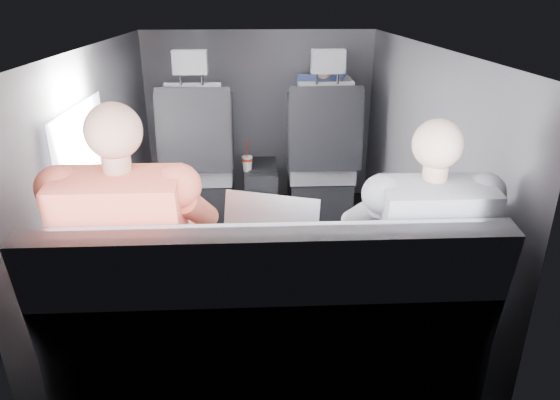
{
  "coord_description": "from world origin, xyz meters",
  "views": [
    {
      "loc": [
        -0.03,
        -2.69,
        1.6
      ],
      "look_at": [
        0.1,
        -0.05,
        0.51
      ],
      "focal_mm": 32.0,
      "sensor_mm": 36.0,
      "label": 1
    }
  ],
  "objects_px": {
    "rear_bench": "(268,343)",
    "front_seat_right": "(321,167)",
    "passenger_rear_left": "(138,259)",
    "passenger_rear_right": "(414,258)",
    "passenger_front_right": "(321,114)",
    "laptop_silver": "(269,235)",
    "laptop_black": "(407,235)",
    "soda_cup": "(247,163)",
    "front_seat_left": "(200,169)",
    "center_console": "(261,191)",
    "laptop_white": "(161,238)"
  },
  "relations": [
    {
      "from": "rear_bench",
      "to": "front_seat_right",
      "type": "bearing_deg",
      "value": 76.69
    },
    {
      "from": "rear_bench",
      "to": "passenger_rear_left",
      "type": "relative_size",
      "value": 1.25
    },
    {
      "from": "front_seat_right",
      "to": "passenger_rear_left",
      "type": "xyz_separation_m",
      "value": [
        -0.95,
        -1.81,
        0.25
      ]
    },
    {
      "from": "passenger_rear_right",
      "to": "passenger_front_right",
      "type": "bearing_deg",
      "value": 93.06
    },
    {
      "from": "laptop_silver",
      "to": "laptop_black",
      "type": "relative_size",
      "value": 1.28
    },
    {
      "from": "passenger_front_right",
      "to": "soda_cup",
      "type": "bearing_deg",
      "value": -150.99
    },
    {
      "from": "laptop_silver",
      "to": "front_seat_left",
      "type": "bearing_deg",
      "value": 106.25
    },
    {
      "from": "center_console",
      "to": "passenger_rear_right",
      "type": "height_order",
      "value": "passenger_rear_right"
    },
    {
      "from": "laptop_silver",
      "to": "center_console",
      "type": "bearing_deg",
      "value": 90.56
    },
    {
      "from": "center_console",
      "to": "laptop_silver",
      "type": "xyz_separation_m",
      "value": [
        0.02,
        -1.64,
        0.44
      ]
    },
    {
      "from": "laptop_white",
      "to": "passenger_front_right",
      "type": "distance_m",
      "value": 2.07
    },
    {
      "from": "front_seat_left",
      "to": "passenger_rear_left",
      "type": "relative_size",
      "value": 0.99
    },
    {
      "from": "front_seat_left",
      "to": "laptop_black",
      "type": "xyz_separation_m",
      "value": [
        1.06,
        -1.61,
        0.23
      ]
    },
    {
      "from": "passenger_rear_right",
      "to": "front_seat_left",
      "type": "bearing_deg",
      "value": 119.84
    },
    {
      "from": "laptop_white",
      "to": "passenger_rear_right",
      "type": "bearing_deg",
      "value": -11.9
    },
    {
      "from": "rear_bench",
      "to": "laptop_white",
      "type": "relative_size",
      "value": 3.83
    },
    {
      "from": "laptop_black",
      "to": "rear_bench",
      "type": "bearing_deg",
      "value": -154.88
    },
    {
      "from": "center_console",
      "to": "passenger_front_right",
      "type": "distance_m",
      "value": 0.75
    },
    {
      "from": "laptop_black",
      "to": "soda_cup",
      "type": "bearing_deg",
      "value": 114.64
    },
    {
      "from": "center_console",
      "to": "laptop_black",
      "type": "height_order",
      "value": "laptop_black"
    },
    {
      "from": "center_console",
      "to": "passenger_front_right",
      "type": "xyz_separation_m",
      "value": [
        0.48,
        0.22,
        0.54
      ]
    },
    {
      "from": "front_seat_right",
      "to": "soda_cup",
      "type": "xyz_separation_m",
      "value": [
        -0.55,
        -0.06,
        0.06
      ]
    },
    {
      "from": "front_seat_right",
      "to": "center_console",
      "type": "bearing_deg",
      "value": 174.93
    },
    {
      "from": "laptop_black",
      "to": "passenger_rear_left",
      "type": "distance_m",
      "value": 1.13
    },
    {
      "from": "soda_cup",
      "to": "passenger_front_right",
      "type": "xyz_separation_m",
      "value": [
        0.58,
        0.32,
        0.28
      ]
    },
    {
      "from": "front_seat_right",
      "to": "rear_bench",
      "type": "relative_size",
      "value": 0.79
    },
    {
      "from": "soda_cup",
      "to": "laptop_silver",
      "type": "bearing_deg",
      "value": -85.69
    },
    {
      "from": "passenger_rear_left",
      "to": "laptop_white",
      "type": "bearing_deg",
      "value": 77.51
    },
    {
      "from": "front_seat_left",
      "to": "laptop_white",
      "type": "distance_m",
      "value": 1.6
    },
    {
      "from": "passenger_rear_left",
      "to": "center_console",
      "type": "bearing_deg",
      "value": 74.89
    },
    {
      "from": "laptop_silver",
      "to": "passenger_front_right",
      "type": "height_order",
      "value": "passenger_front_right"
    },
    {
      "from": "soda_cup",
      "to": "laptop_black",
      "type": "distance_m",
      "value": 1.72
    },
    {
      "from": "laptop_white",
      "to": "soda_cup",
      "type": "bearing_deg",
      "value": 77.07
    },
    {
      "from": "rear_bench",
      "to": "passenger_rear_right",
      "type": "relative_size",
      "value": 1.32
    },
    {
      "from": "laptop_white",
      "to": "laptop_silver",
      "type": "bearing_deg",
      "value": -1.45
    },
    {
      "from": "rear_bench",
      "to": "laptop_silver",
      "type": "xyz_separation_m",
      "value": [
        0.02,
        0.3,
        0.33
      ]
    },
    {
      "from": "center_console",
      "to": "laptop_silver",
      "type": "bearing_deg",
      "value": -89.44
    },
    {
      "from": "laptop_white",
      "to": "passenger_rear_left",
      "type": "bearing_deg",
      "value": -102.49
    },
    {
      "from": "rear_bench",
      "to": "laptop_silver",
      "type": "distance_m",
      "value": 0.45
    },
    {
      "from": "center_console",
      "to": "laptop_silver",
      "type": "height_order",
      "value": "laptop_silver"
    },
    {
      "from": "front_seat_right",
      "to": "rear_bench",
      "type": "height_order",
      "value": "front_seat_right"
    },
    {
      "from": "laptop_silver",
      "to": "passenger_rear_left",
      "type": "xyz_separation_m",
      "value": [
        -0.52,
        -0.21,
        0.01
      ]
    },
    {
      "from": "passenger_rear_left",
      "to": "passenger_front_right",
      "type": "distance_m",
      "value": 2.29
    },
    {
      "from": "soda_cup",
      "to": "laptop_black",
      "type": "bearing_deg",
      "value": -65.36
    },
    {
      "from": "laptop_silver",
      "to": "passenger_rear_right",
      "type": "distance_m",
      "value": 0.61
    },
    {
      "from": "rear_bench",
      "to": "passenger_rear_left",
      "type": "height_order",
      "value": "passenger_rear_left"
    },
    {
      "from": "front_seat_left",
      "to": "laptop_silver",
      "type": "bearing_deg",
      "value": -73.75
    },
    {
      "from": "rear_bench",
      "to": "laptop_black",
      "type": "height_order",
      "value": "rear_bench"
    },
    {
      "from": "rear_bench",
      "to": "passenger_front_right",
      "type": "xyz_separation_m",
      "value": [
        0.48,
        2.16,
        0.44
      ]
    },
    {
      "from": "front_seat_left",
      "to": "passenger_front_right",
      "type": "distance_m",
      "value": 1.02
    }
  ]
}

